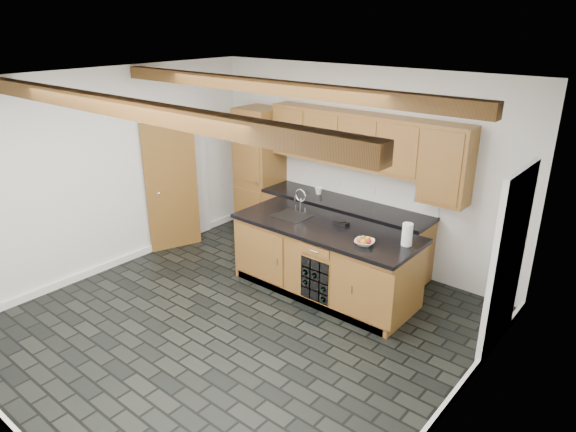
{
  "coord_description": "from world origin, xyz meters",
  "views": [
    {
      "loc": [
        3.77,
        -3.63,
        3.4
      ],
      "look_at": [
        0.09,
        0.8,
        1.16
      ],
      "focal_mm": 32.0,
      "sensor_mm": 36.0,
      "label": 1
    }
  ],
  "objects_px": {
    "island": "(324,260)",
    "fruit_bowl": "(364,242)",
    "kitchen_scale": "(342,223)",
    "paper_towel": "(407,234)"
  },
  "relations": [
    {
      "from": "island",
      "to": "kitchen_scale",
      "type": "distance_m",
      "value": 0.54
    },
    {
      "from": "kitchen_scale",
      "to": "fruit_bowl",
      "type": "height_order",
      "value": "same"
    },
    {
      "from": "fruit_bowl",
      "to": "paper_towel",
      "type": "height_order",
      "value": "paper_towel"
    },
    {
      "from": "island",
      "to": "fruit_bowl",
      "type": "distance_m",
      "value": 0.85
    },
    {
      "from": "island",
      "to": "fruit_bowl",
      "type": "relative_size",
      "value": 10.76
    },
    {
      "from": "kitchen_scale",
      "to": "paper_towel",
      "type": "height_order",
      "value": "paper_towel"
    },
    {
      "from": "fruit_bowl",
      "to": "island",
      "type": "bearing_deg",
      "value": 166.41
    },
    {
      "from": "island",
      "to": "paper_towel",
      "type": "bearing_deg",
      "value": 7.43
    },
    {
      "from": "kitchen_scale",
      "to": "paper_towel",
      "type": "bearing_deg",
      "value": 0.15
    },
    {
      "from": "island",
      "to": "fruit_bowl",
      "type": "height_order",
      "value": "fruit_bowl"
    }
  ]
}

